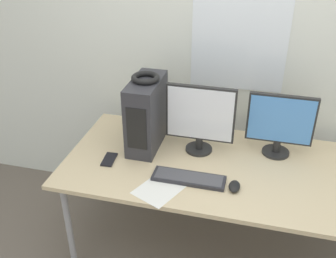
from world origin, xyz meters
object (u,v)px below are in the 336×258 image
(headphones, at_px, (145,78))
(monitor_right_near, at_px, (280,124))
(cell_phone, at_px, (109,159))
(pc_tower, at_px, (146,114))
(mouse, at_px, (234,186))
(keyboard, at_px, (189,178))
(monitor_main, at_px, (200,118))

(headphones, height_order, monitor_right_near, headphones)
(cell_phone, bearing_deg, pc_tower, 48.64)
(pc_tower, height_order, cell_phone, pc_tower)
(mouse, bearing_deg, keyboard, 176.17)
(monitor_main, relative_size, monitor_right_near, 1.10)
(headphones, xyz_separation_m, keyboard, (0.34, -0.31, -0.46))
(keyboard, bearing_deg, pc_tower, 137.87)
(pc_tower, distance_m, monitor_main, 0.34)
(headphones, relative_size, cell_phone, 1.15)
(cell_phone, bearing_deg, mouse, -11.52)
(monitor_right_near, bearing_deg, mouse, -116.87)
(headphones, distance_m, mouse, 0.83)
(monitor_right_near, bearing_deg, pc_tower, -173.15)
(cell_phone, bearing_deg, keyboard, -12.93)
(monitor_main, distance_m, cell_phone, 0.62)
(keyboard, distance_m, mouse, 0.26)
(monitor_right_near, bearing_deg, headphones, -173.20)
(pc_tower, xyz_separation_m, monitor_main, (0.34, 0.01, 0.01))
(headphones, bearing_deg, keyboard, -42.20)
(headphones, xyz_separation_m, monitor_main, (0.34, 0.01, -0.23))
(keyboard, relative_size, cell_phone, 2.79)
(monitor_main, distance_m, mouse, 0.49)
(monitor_right_near, height_order, cell_phone, monitor_right_near)
(headphones, bearing_deg, mouse, -28.48)
(keyboard, bearing_deg, mouse, -3.83)
(headphones, relative_size, keyboard, 0.41)
(cell_phone, bearing_deg, monitor_right_near, 13.73)
(mouse, bearing_deg, pc_tower, 151.58)
(monitor_right_near, bearing_deg, monitor_main, -169.89)
(pc_tower, relative_size, monitor_main, 1.02)
(pc_tower, xyz_separation_m, monitor_right_near, (0.82, 0.10, -0.01))
(headphones, bearing_deg, cell_phone, -126.38)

